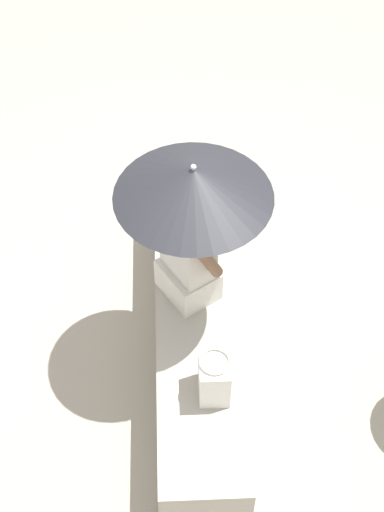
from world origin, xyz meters
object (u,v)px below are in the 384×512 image
object	(u,v)px
person_seated	(188,250)
parasol	(193,183)
handbag_black	(214,377)
magazine	(189,202)

from	to	relation	value
person_seated	parasol	xyz separation A→B (m)	(0.07, 0.03, 0.61)
person_seated	parasol	bearing A→B (deg)	21.75
handbag_black	parasol	bearing A→B (deg)	-172.24
handbag_black	magazine	bearing A→B (deg)	-176.82
handbag_black	magazine	size ratio (longest dim) A/B	1.11
person_seated	handbag_black	size ratio (longest dim) A/B	2.89
person_seated	magazine	world-z (taller)	person_seated
person_seated	magazine	size ratio (longest dim) A/B	3.21
handbag_black	magazine	xyz separation A→B (m)	(-1.48, -0.08, -0.14)
parasol	handbag_black	size ratio (longest dim) A/B	3.62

